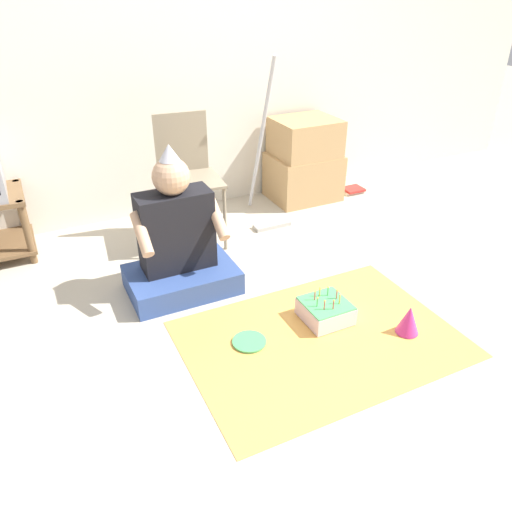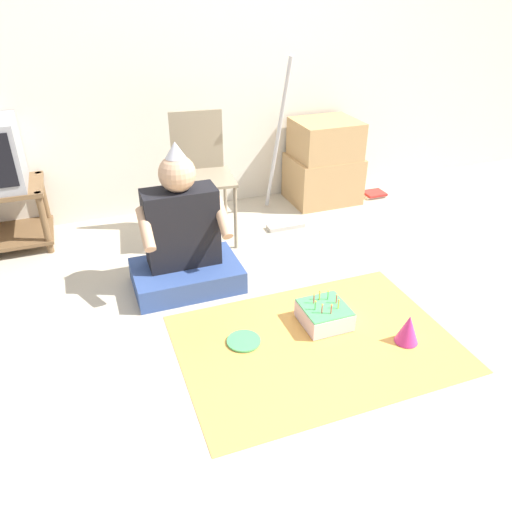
{
  "view_description": "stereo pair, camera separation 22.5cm",
  "coord_description": "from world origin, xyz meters",
  "views": [
    {
      "loc": [
        -1.31,
        -1.61,
        1.66
      ],
      "look_at": [
        -0.3,
        0.45,
        0.35
      ],
      "focal_mm": 35.0,
      "sensor_mm": 36.0,
      "label": 1
    },
    {
      "loc": [
        -1.1,
        -1.7,
        1.66
      ],
      "look_at": [
        -0.3,
        0.45,
        0.35
      ],
      "focal_mm": 35.0,
      "sensor_mm": 36.0,
      "label": 2
    }
  ],
  "objects": [
    {
      "name": "birthday_cake",
      "position": [
        0.0,
        0.21,
        0.06
      ],
      "size": [
        0.24,
        0.24,
        0.17
      ],
      "color": "silver",
      "rests_on": "party_cloth"
    },
    {
      "name": "party_hat_blue",
      "position": [
        0.33,
        -0.08,
        0.09
      ],
      "size": [
        0.12,
        0.12,
        0.16
      ],
      "color": "#CC338C",
      "rests_on": "party_cloth"
    },
    {
      "name": "folding_chair",
      "position": [
        -0.33,
        1.46,
        0.51
      ],
      "size": [
        0.44,
        0.43,
        0.87
      ],
      "color": "gray",
      "rests_on": "ground_plane"
    },
    {
      "name": "dust_mop",
      "position": [
        0.27,
        1.46,
        0.35
      ],
      "size": [
        0.28,
        0.44,
        1.21
      ],
      "color": "#B2ADA3",
      "rests_on": "ground_plane"
    },
    {
      "name": "cardboard_box_stack",
      "position": [
        0.76,
        1.74,
        0.32
      ],
      "size": [
        0.55,
        0.44,
        0.66
      ],
      "color": "tan",
      "rests_on": "ground_plane"
    },
    {
      "name": "party_cloth",
      "position": [
        -0.11,
        0.07,
        0.0
      ],
      "size": [
        1.39,
        0.99,
        0.01
      ],
      "color": "#EFA84C",
      "rests_on": "ground_plane"
    },
    {
      "name": "paper_plate",
      "position": [
        -0.46,
        0.2,
        0.01
      ],
      "size": [
        0.18,
        0.18,
        0.01
      ],
      "color": "#4CB266",
      "rests_on": "party_cloth"
    },
    {
      "name": "book_pile",
      "position": [
        1.21,
        1.64,
        0.02
      ],
      "size": [
        0.19,
        0.15,
        0.04
      ],
      "color": "beige",
      "rests_on": "ground_plane"
    },
    {
      "name": "wall_back",
      "position": [
        0.0,
        2.01,
        1.27
      ],
      "size": [
        6.4,
        0.06,
        2.55
      ],
      "color": "silver",
      "rests_on": "ground_plane"
    },
    {
      "name": "person_seated",
      "position": [
        -0.6,
        0.86,
        0.29
      ],
      "size": [
        0.63,
        0.42,
        0.88
      ],
      "color": "#334C8C",
      "rests_on": "ground_plane"
    },
    {
      "name": "ground_plane",
      "position": [
        0.0,
        0.0,
        0.0
      ],
      "size": [
        16.0,
        16.0,
        0.0
      ],
      "primitive_type": "plane",
      "color": "#BCB29E"
    }
  ]
}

